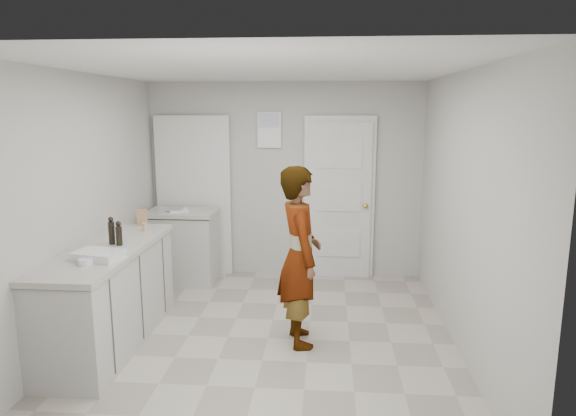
# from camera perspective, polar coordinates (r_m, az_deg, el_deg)

# --- Properties ---
(ground) EXTENTS (4.00, 4.00, 0.00)m
(ground) POSITION_cam_1_polar(r_m,az_deg,el_deg) (5.08, -2.24, -14.26)
(ground) COLOR gray
(ground) RESTS_ON ground
(room_shell) EXTENTS (4.00, 4.00, 4.00)m
(room_shell) POSITION_cam_1_polar(r_m,az_deg,el_deg) (6.65, -1.84, 1.11)
(room_shell) COLOR #AFAEA6
(room_shell) RESTS_ON ground
(main_counter) EXTENTS (0.64, 1.96, 0.93)m
(main_counter) POSITION_cam_1_polar(r_m,az_deg,el_deg) (5.10, -19.19, -9.57)
(main_counter) COLOR #B0B1AC
(main_counter) RESTS_ON ground
(side_counter) EXTENTS (0.84, 0.61, 0.93)m
(side_counter) POSITION_cam_1_polar(r_m,az_deg,el_deg) (6.60, -11.55, -4.49)
(side_counter) COLOR #B0B1AC
(side_counter) RESTS_ON ground
(person) EXTENTS (0.54, 0.69, 1.67)m
(person) POSITION_cam_1_polar(r_m,az_deg,el_deg) (4.72, 1.32, -5.40)
(person) COLOR silver
(person) RESTS_ON ground
(cake_mix_box) EXTENTS (0.11, 0.06, 0.17)m
(cake_mix_box) POSITION_cam_1_polar(r_m,az_deg,el_deg) (5.74, -15.92, -1.03)
(cake_mix_box) COLOR #A67553
(cake_mix_box) RESTS_ON main_counter
(spice_jar) EXTENTS (0.05, 0.05, 0.08)m
(spice_jar) POSITION_cam_1_polar(r_m,az_deg,el_deg) (5.49, -15.62, -2.05)
(spice_jar) COLOR tan
(spice_jar) RESTS_ON main_counter
(oil_cruet_a) EXTENTS (0.06, 0.06, 0.23)m
(oil_cruet_a) POSITION_cam_1_polar(r_m,az_deg,el_deg) (4.96, -18.27, -2.74)
(oil_cruet_a) COLOR black
(oil_cruet_a) RESTS_ON main_counter
(oil_cruet_b) EXTENTS (0.06, 0.06, 0.26)m
(oil_cruet_b) POSITION_cam_1_polar(r_m,az_deg,el_deg) (5.03, -19.02, -2.43)
(oil_cruet_b) COLOR black
(oil_cruet_b) RESTS_ON main_counter
(baking_dish) EXTENTS (0.42, 0.34, 0.07)m
(baking_dish) POSITION_cam_1_polar(r_m,az_deg,el_deg) (4.60, -20.35, -4.95)
(baking_dish) COLOR silver
(baking_dish) RESTS_ON main_counter
(egg_bowl) EXTENTS (0.12, 0.12, 0.05)m
(egg_bowl) POSITION_cam_1_polar(r_m,az_deg,el_deg) (4.47, -21.59, -5.58)
(egg_bowl) COLOR silver
(egg_bowl) RESTS_ON main_counter
(papers) EXTENTS (0.33, 0.36, 0.01)m
(papers) POSITION_cam_1_polar(r_m,az_deg,el_deg) (6.48, -12.06, -0.25)
(papers) COLOR white
(papers) RESTS_ON side_counter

